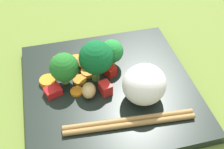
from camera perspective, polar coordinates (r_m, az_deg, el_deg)
The scene contains 20 objects.
ground_plane at distance 52.00cm, azimuth -0.52°, elevation -4.13°, with size 110.00×110.00×2.00cm, color olive.
square_plate at distance 50.68cm, azimuth -0.54°, elevation -2.78°, with size 28.50×28.50×1.58cm, color black.
rice_mound at distance 46.20cm, azimuth 6.29°, elevation -1.90°, with size 7.14×6.87×6.33cm, color white.
broccoli_floret_0 at distance 48.70cm, azimuth -9.29°, elevation 1.34°, with size 4.86×4.86×6.16cm.
broccoli_floret_1 at distance 52.10cm, azimuth -0.08°, elevation 4.45°, with size 4.20×4.20×5.26cm.
broccoli_floret_2 at distance 48.24cm, azimuth -3.14°, elevation 3.24°, with size 5.72×5.72×7.67cm.
carrot_slice_0 at distance 52.27cm, azimuth -4.50°, elevation 0.56°, with size 2.90×2.90×0.62cm, color orange.
carrot_slice_1 at distance 53.22cm, azimuth -7.94°, elevation 1.09°, with size 2.34×2.34×0.52cm, color orange.
carrot_slice_2 at distance 51.05cm, azimuth -6.27°, elevation -1.05°, with size 2.36×2.36×0.46cm, color orange.
carrot_slice_3 at distance 55.12cm, azimuth -7.01°, elevation 2.97°, with size 2.34×2.34×0.49cm, color orange.
carrot_slice_4 at distance 51.56cm, azimuth -12.35°, elevation -1.21°, with size 2.86×2.86×0.75cm, color orange.
carrot_slice_5 at distance 49.33cm, azimuth -6.91°, elevation -3.14°, with size 2.16×2.16×0.46cm, color orange.
pepper_chunk_0 at distance 51.65cm, azimuth -0.53°, elevation 0.90°, with size 2.31×1.68×1.70cm, color red.
pepper_chunk_1 at distance 48.36cm, azimuth -1.30°, elevation -2.66°, with size 2.18×1.70×1.96cm, color red.
pepper_chunk_2 at distance 49.32cm, azimuth -11.40°, elevation -3.19°, with size 2.63×2.06×1.28cm, color red.
pepper_chunk_3 at distance 53.45cm, azimuth -10.05°, elevation 2.15°, with size 2.31×1.72×2.10cm, color red.
pepper_chunk_4 at distance 55.12cm, azimuth -3.46°, elevation 4.01°, with size 2.53×2.24×1.57cm, color red.
chicken_piece_0 at distance 47.94cm, azimuth -4.53°, elevation -3.12°, with size 2.99×2.30×2.25cm, color tan.
chicken_piece_1 at distance 53.29cm, azimuth -4.96°, elevation 2.70°, with size 3.80×3.57×2.21cm, color tan.
chopstick_pair at distance 44.67cm, azimuth 3.43°, elevation -9.22°, with size 4.21×20.12×0.85cm.
Camera 1 is at (33.41, -9.36, 37.73)cm, focal length 47.02 mm.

